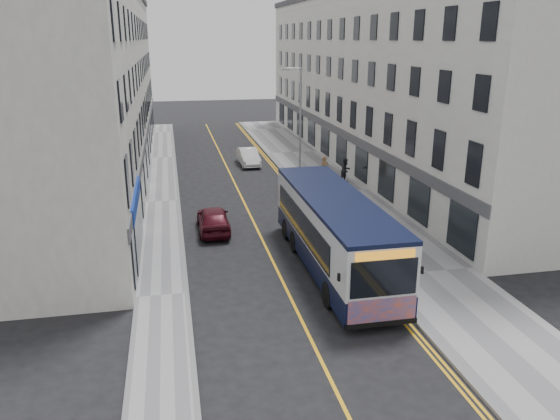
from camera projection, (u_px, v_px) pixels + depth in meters
name	position (u px, v px, depth m)	size (l,w,h in m)	color
ground	(279.00, 275.00, 23.59)	(140.00, 140.00, 0.00)	black
pavement_east	(336.00, 192.00, 35.98)	(4.50, 64.00, 0.12)	gray
pavement_west	(162.00, 202.00, 33.84)	(2.00, 64.00, 0.12)	gray
kerb_east	(303.00, 194.00, 35.55)	(0.18, 64.00, 0.13)	slate
kerb_west	(178.00, 201.00, 34.03)	(0.18, 64.00, 0.13)	slate
road_centre_line	(242.00, 198.00, 34.80)	(0.12, 64.00, 0.01)	#F3A815
road_dbl_yellow_inner	(296.00, 195.00, 35.48)	(0.10, 64.00, 0.01)	#F3A815
road_dbl_yellow_outer	(299.00, 195.00, 35.52)	(0.10, 64.00, 0.01)	#F3A815
terrace_east	(368.00, 81.00, 43.44)	(6.00, 46.00, 13.00)	silver
terrace_west	(100.00, 85.00, 39.54)	(6.00, 46.00, 13.00)	silver
streetlamp	(299.00, 123.00, 36.14)	(1.32, 0.18, 8.00)	#92949A
city_bus	(334.00, 230.00, 23.63)	(2.68, 11.50, 3.34)	black
bicycle	(357.00, 227.00, 27.50)	(0.74, 2.12, 1.12)	black
pedestrian_near	(325.00, 169.00, 38.33)	(0.64, 0.42, 1.74)	olive
pedestrian_far	(346.00, 170.00, 37.97)	(0.83, 0.65, 1.70)	black
car_white	(248.00, 157.00, 43.73)	(1.40, 4.02, 1.32)	white
car_maroon	(213.00, 219.00, 28.66)	(1.63, 4.05, 1.38)	#450B15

